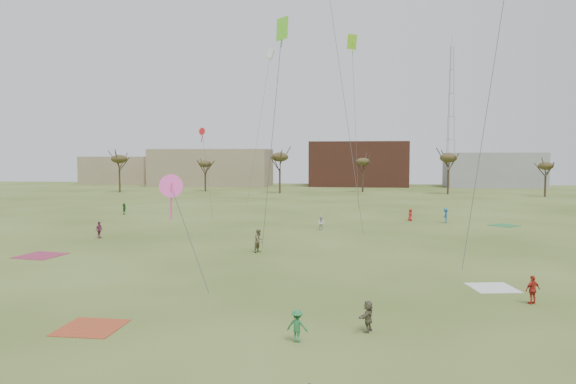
# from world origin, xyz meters

# --- Properties ---
(ground) EXTENTS (260.00, 260.00, 0.00)m
(ground) POSITION_xyz_m (0.00, 0.00, 0.00)
(ground) COLOR #3E5219
(ground) RESTS_ON ground
(flyer_near_center) EXTENTS (1.00, 0.68, 1.43)m
(flyer_near_center) POSITION_xyz_m (2.47, -3.44, 0.71)
(flyer_near_center) COLOR #28793E
(flyer_near_center) RESTS_ON ground
(spectator_fore_a) EXTENTS (1.00, 0.76, 1.58)m
(spectator_fore_a) POSITION_xyz_m (14.58, 4.14, 0.79)
(spectator_fore_a) COLOR #B62C1F
(spectator_fore_a) RESTS_ON ground
(spectator_fore_b) EXTENTS (1.08, 1.19, 1.98)m
(spectator_fore_b) POSITION_xyz_m (-3.20, 17.47, 0.99)
(spectator_fore_b) COLOR olive
(spectator_fore_b) RESTS_ON ground
(spectator_fore_c) EXTENTS (0.92, 1.41, 1.46)m
(spectator_fore_c) POSITION_xyz_m (5.56, -1.67, 0.73)
(spectator_fore_c) COLOR brown
(spectator_fore_c) RESTS_ON ground
(spectator_mid_d) EXTENTS (0.55, 1.03, 1.66)m
(spectator_mid_d) POSITION_xyz_m (-20.32, 22.94, 0.83)
(spectator_mid_d) COLOR #933D68
(spectator_mid_d) RESTS_ON ground
(spectator_mid_e) EXTENTS (0.87, 0.73, 1.57)m
(spectator_mid_e) POSITION_xyz_m (1.07, 31.58, 0.79)
(spectator_mid_e) COLOR silver
(spectator_mid_e) RESTS_ON ground
(flyer_far_a) EXTENTS (0.91, 1.51, 1.55)m
(flyer_far_a) POSITION_xyz_m (-27.30, 43.64, 0.78)
(flyer_far_a) COLOR #236722
(flyer_far_a) RESTS_ON ground
(flyer_far_b) EXTENTS (0.82, 0.88, 1.51)m
(flyer_far_b) POSITION_xyz_m (11.54, 41.42, 0.76)
(flyer_far_b) COLOR red
(flyer_far_b) RESTS_ON ground
(flyer_far_c) EXTENTS (0.71, 1.19, 1.81)m
(flyer_far_c) POSITION_xyz_m (15.58, 39.85, 0.90)
(flyer_far_c) COLOR #1F6191
(flyer_far_c) RESTS_ON ground
(blanket_red) EXTENTS (2.79, 2.79, 0.03)m
(blanket_red) POSITION_xyz_m (-7.41, -2.87, 0.00)
(blanket_red) COLOR #B14523
(blanket_red) RESTS_ON ground
(blanket_cream) EXTENTS (3.05, 3.05, 0.03)m
(blanket_cream) POSITION_xyz_m (13.30, 7.51, 0.00)
(blanket_cream) COLOR white
(blanket_cream) RESTS_ON ground
(blanket_plum) EXTENTS (3.70, 3.70, 0.03)m
(blanket_plum) POSITION_xyz_m (-20.55, 13.57, 0.00)
(blanket_plum) COLOR #952E4C
(blanket_plum) RESTS_ON ground
(blanket_olive) EXTENTS (3.88, 3.88, 0.03)m
(blanket_olive) POSITION_xyz_m (22.02, 38.16, 0.00)
(blanket_olive) COLOR #2D7D40
(blanket_olive) RESTS_ON ground
(kites_aloft) EXTENTS (77.45, 61.71, 26.83)m
(kites_aloft) POSITION_xyz_m (-1.57, 31.82, 21.62)
(kites_aloft) COLOR red
(kites_aloft) RESTS_ON ground
(tree_line) EXTENTS (117.44, 49.32, 8.91)m
(tree_line) POSITION_xyz_m (-2.85, 79.12, 7.09)
(tree_line) COLOR #3A2B1E
(tree_line) RESTS_ON ground
(building_tan) EXTENTS (32.00, 14.00, 10.00)m
(building_tan) POSITION_xyz_m (-35.00, 115.00, 5.00)
(building_tan) COLOR #937F60
(building_tan) RESTS_ON ground
(building_brick) EXTENTS (26.00, 16.00, 12.00)m
(building_brick) POSITION_xyz_m (5.00, 120.00, 6.00)
(building_brick) COLOR brown
(building_brick) RESTS_ON ground
(building_grey) EXTENTS (24.00, 12.00, 9.00)m
(building_grey) POSITION_xyz_m (40.00, 118.00, 4.50)
(building_grey) COLOR gray
(building_grey) RESTS_ON ground
(building_tan_west) EXTENTS (20.00, 12.00, 8.00)m
(building_tan_west) POSITION_xyz_m (-65.00, 122.00, 4.00)
(building_tan_west) COLOR #937F60
(building_tan_west) RESTS_ON ground
(radio_tower) EXTENTS (1.51, 1.72, 41.00)m
(radio_tower) POSITION_xyz_m (30.00, 125.00, 19.21)
(radio_tower) COLOR #9EA3A8
(radio_tower) RESTS_ON ground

